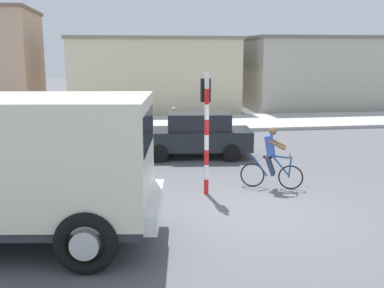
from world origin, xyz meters
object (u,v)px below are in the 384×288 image
object	(u,v)px
truck_foreground	(14,162)
traffic_light_pole	(206,117)
pedestrian_near_kerb	(174,127)
car_white_mid	(78,138)
cyclist	(271,158)
car_far_side	(196,134)

from	to	relation	value
truck_foreground	traffic_light_pole	world-z (taller)	traffic_light_pole
pedestrian_near_kerb	car_white_mid	bearing A→B (deg)	-153.64
cyclist	car_far_side	xyz separation A→B (m)	(-1.42, 4.20, -0.05)
truck_foreground	car_far_side	xyz separation A→B (m)	(4.68, 7.12, -0.85)
cyclist	car_white_mid	distance (m)	6.91
pedestrian_near_kerb	traffic_light_pole	bearing A→B (deg)	-88.53
car_far_side	pedestrian_near_kerb	distance (m)	1.77
traffic_light_pole	car_far_side	distance (m)	4.57
truck_foreground	traffic_light_pole	xyz separation A→B (m)	(4.23, 2.75, 0.40)
truck_foreground	car_far_side	distance (m)	8.57
truck_foreground	car_white_mid	xyz separation A→B (m)	(0.56, 7.04, -0.85)
truck_foreground	car_white_mid	size ratio (longest dim) A/B	1.41
cyclist	pedestrian_near_kerb	distance (m)	6.20
cyclist	pedestrian_near_kerb	xyz separation A→B (m)	(-2.03, 5.86, -0.02)
cyclist	traffic_light_pole	distance (m)	2.23
car_white_mid	pedestrian_near_kerb	size ratio (longest dim) A/B	2.51
car_white_mid	car_far_side	world-z (taller)	same
truck_foreground	car_white_mid	distance (m)	7.12
car_far_side	car_white_mid	bearing A→B (deg)	-178.86
truck_foreground	traffic_light_pole	distance (m)	5.06
traffic_light_pole	car_white_mid	distance (m)	5.79
traffic_light_pole	pedestrian_near_kerb	bearing A→B (deg)	91.47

